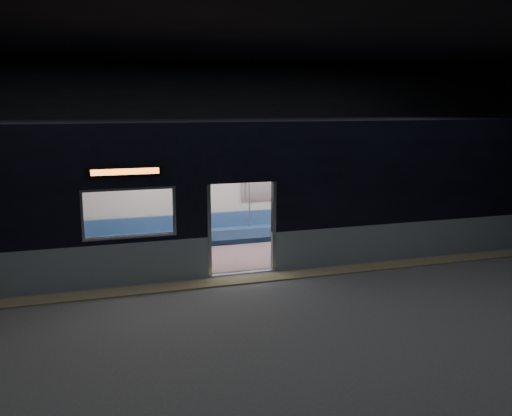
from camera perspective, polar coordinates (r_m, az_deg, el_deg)
name	(u,v)px	position (r m, az deg, el deg)	size (l,w,h in m)	color
station_floor	(256,289)	(11.23, 0.02, -8.48)	(24.00, 14.00, 0.01)	#47494C
station_envelope	(256,107)	(10.60, 0.03, 10.58)	(24.00, 14.00, 5.00)	black
tactile_strip	(249,280)	(11.72, -0.79, -7.54)	(22.80, 0.50, 0.03)	#8C7F59
metro_car	(225,183)	(13.18, -3.31, 2.69)	(18.00, 3.04, 3.35)	gray
passenger	(375,208)	(16.06, 12.41, 0.01)	(0.36, 0.62, 1.28)	black
handbag	(379,213)	(15.92, 12.82, -0.49)	(0.24, 0.21, 0.12)	black
transit_map	(263,186)	(14.86, 0.71, 2.33)	(1.10, 0.03, 0.72)	white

